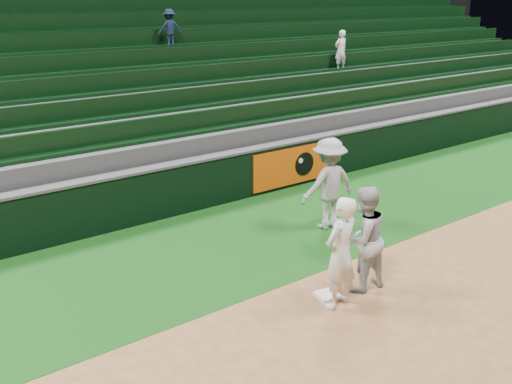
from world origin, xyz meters
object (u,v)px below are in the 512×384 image
at_px(first_base, 327,296).
at_px(first_baseman, 340,253).
at_px(baserunner, 363,239).
at_px(base_coach, 329,184).

bearing_deg(first_base, first_baseman, -95.88).
xyz_separation_m(first_baseman, baserunner, (0.74, 0.20, -0.01)).
distance_m(first_base, first_baseman, 0.96).
distance_m(first_baseman, base_coach, 3.40).
bearing_deg(first_baseman, base_coach, -140.08).
height_order(first_baseman, baserunner, first_baseman).
distance_m(first_base, base_coach, 3.32).
bearing_deg(baserunner, first_baseman, 18.67).
xyz_separation_m(first_base, first_baseman, (-0.03, -0.28, 0.92)).
relative_size(first_baseman, baserunner, 1.01).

